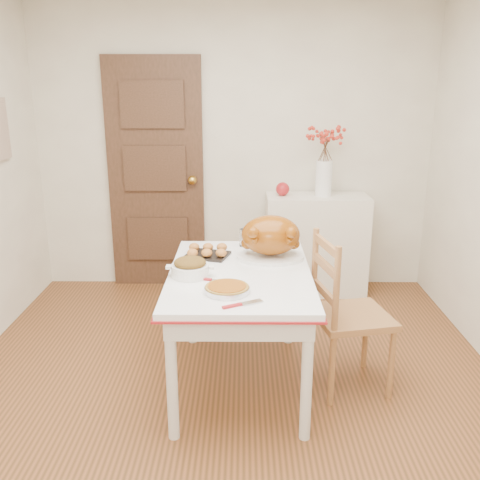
{
  "coord_description": "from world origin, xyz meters",
  "views": [
    {
      "loc": [
        0.09,
        -2.75,
        1.84
      ],
      "look_at": [
        0.07,
        0.28,
        0.93
      ],
      "focal_mm": 39.69,
      "sensor_mm": 36.0,
      "label": 1
    }
  ],
  "objects_px": {
    "sideboard": "(316,244)",
    "turkey_platter": "(271,237)",
    "kitchen_table": "(240,328)",
    "chair_oak": "(352,313)",
    "pumpkin_pie": "(227,288)"
  },
  "relations": [
    {
      "from": "pumpkin_pie",
      "to": "chair_oak",
      "type": "bearing_deg",
      "value": 22.57
    },
    {
      "from": "kitchen_table",
      "to": "turkey_platter",
      "type": "xyz_separation_m",
      "value": [
        0.19,
        0.25,
        0.51
      ]
    },
    {
      "from": "sideboard",
      "to": "kitchen_table",
      "type": "bearing_deg",
      "value": -113.35
    },
    {
      "from": "pumpkin_pie",
      "to": "sideboard",
      "type": "bearing_deg",
      "value": 68.6
    },
    {
      "from": "sideboard",
      "to": "pumpkin_pie",
      "type": "bearing_deg",
      "value": -111.4
    },
    {
      "from": "chair_oak",
      "to": "pumpkin_pie",
      "type": "bearing_deg",
      "value": 101.15
    },
    {
      "from": "chair_oak",
      "to": "pumpkin_pie",
      "type": "relative_size",
      "value": 4.02
    },
    {
      "from": "sideboard",
      "to": "turkey_platter",
      "type": "bearing_deg",
      "value": -110.05
    },
    {
      "from": "sideboard",
      "to": "pumpkin_pie",
      "type": "height_order",
      "value": "sideboard"
    },
    {
      "from": "sideboard",
      "to": "turkey_platter",
      "type": "xyz_separation_m",
      "value": [
        -0.47,
        -1.3,
        0.45
      ]
    },
    {
      "from": "kitchen_table",
      "to": "turkey_platter",
      "type": "relative_size",
      "value": 2.89
    },
    {
      "from": "chair_oak",
      "to": "pumpkin_pie",
      "type": "xyz_separation_m",
      "value": [
        -0.75,
        -0.31,
        0.29
      ]
    },
    {
      "from": "turkey_platter",
      "to": "kitchen_table",
      "type": "bearing_deg",
      "value": -108.91
    },
    {
      "from": "turkey_platter",
      "to": "pumpkin_pie",
      "type": "distance_m",
      "value": 0.64
    },
    {
      "from": "chair_oak",
      "to": "sideboard",
      "type": "bearing_deg",
      "value": -10.82
    }
  ]
}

